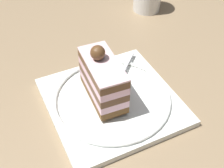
# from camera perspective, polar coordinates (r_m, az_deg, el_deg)

# --- Properties ---
(ground_plane) EXTENTS (2.40, 2.40, 0.00)m
(ground_plane) POSITION_cam_1_polar(r_m,az_deg,el_deg) (0.53, 0.65, -5.65)
(ground_plane) COLOR #8A7254
(dessert_plate) EXTENTS (0.26, 0.26, 0.02)m
(dessert_plate) POSITION_cam_1_polar(r_m,az_deg,el_deg) (0.54, 0.00, -3.08)
(dessert_plate) COLOR white
(dessert_plate) RESTS_ON ground_plane
(cake_slice) EXTENTS (0.08, 0.12, 0.10)m
(cake_slice) POSITION_cam_1_polar(r_m,az_deg,el_deg) (0.51, -1.81, 0.98)
(cake_slice) COLOR brown
(cake_slice) RESTS_ON dessert_plate
(fork) EXTENTS (0.10, 0.07, 0.00)m
(fork) POSITION_cam_1_polar(r_m,az_deg,el_deg) (0.58, 2.19, 2.51)
(fork) COLOR silver
(fork) RESTS_ON dessert_plate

